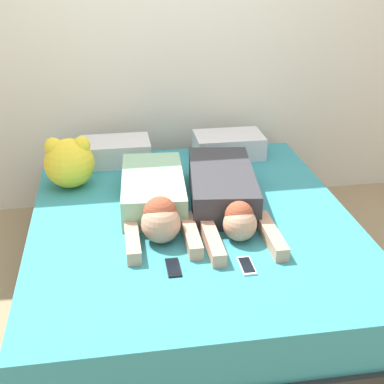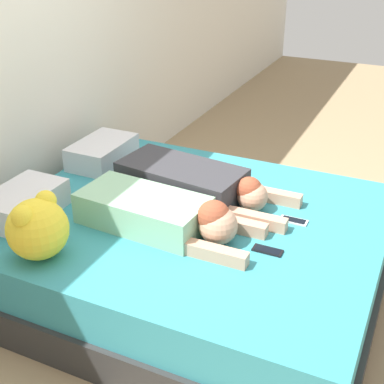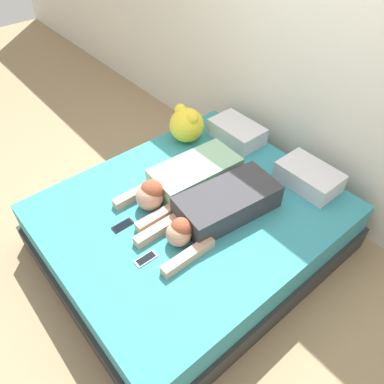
% 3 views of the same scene
% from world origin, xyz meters
% --- Properties ---
extents(ground_plane, '(12.00, 12.00, 0.00)m').
position_xyz_m(ground_plane, '(0.00, 0.00, 0.00)').
color(ground_plane, '#9E8460').
extents(wall_back, '(12.00, 0.06, 2.60)m').
position_xyz_m(wall_back, '(0.00, 1.23, 1.30)').
color(wall_back, silver).
rests_on(wall_back, ground_plane).
extents(bed, '(1.85, 2.16, 0.47)m').
position_xyz_m(bed, '(0.00, 0.00, 0.23)').
color(bed, '#2D2D2D').
rests_on(bed, ground_plane).
extents(pillow_head_left, '(0.48, 0.31, 0.16)m').
position_xyz_m(pillow_head_left, '(-0.40, 0.87, 0.55)').
color(pillow_head_left, silver).
rests_on(pillow_head_left, bed).
extents(pillow_head_right, '(0.48, 0.31, 0.16)m').
position_xyz_m(pillow_head_right, '(0.40, 0.87, 0.55)').
color(pillow_head_right, silver).
rests_on(pillow_head_right, bed).
extents(person_left, '(0.40, 1.02, 0.24)m').
position_xyz_m(person_left, '(-0.20, 0.08, 0.57)').
color(person_left, '#8CBF99').
rests_on(person_left, bed).
extents(person_right, '(0.45, 1.10, 0.20)m').
position_xyz_m(person_right, '(0.20, 0.08, 0.57)').
color(person_right, '#333338').
rests_on(person_right, bed).
extents(cell_phone_left, '(0.06, 0.15, 0.01)m').
position_xyz_m(cell_phone_left, '(-0.17, -0.51, 0.48)').
color(cell_phone_left, black).
rests_on(cell_phone_left, bed).
extents(cell_phone_right, '(0.06, 0.15, 0.01)m').
position_xyz_m(cell_phone_right, '(0.18, -0.55, 0.48)').
color(cell_phone_right, silver).
rests_on(cell_phone_right, bed).
extents(plush_toy, '(0.31, 0.31, 0.32)m').
position_xyz_m(plush_toy, '(-0.69, 0.52, 0.64)').
color(plush_toy, yellow).
rests_on(plush_toy, bed).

